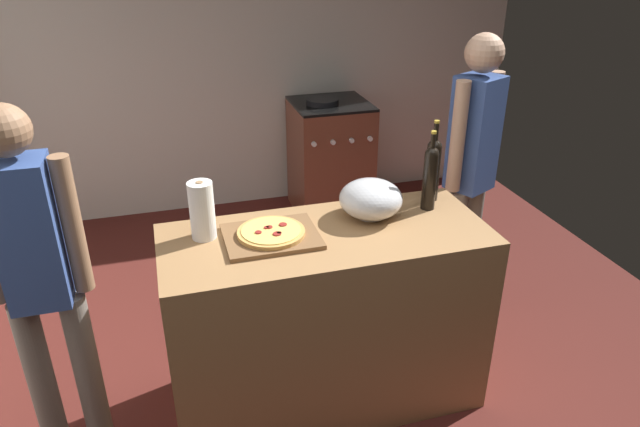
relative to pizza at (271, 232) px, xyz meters
The scene contains 12 objects.
ground_plane 1.30m from the pizza, 76.67° to the left, with size 4.70×3.62×0.02m, color #511E19.
kitchen_wall_rear 2.46m from the pizza, 85.19° to the left, with size 4.70×0.10×2.60m, color #BCB7AD.
counter 0.55m from the pizza, ahead, with size 1.44×0.61×0.92m, color #9E7247.
cutting_board 0.02m from the pizza, 151.40° to the left, with size 0.40×0.32×0.02m, color brown.
pizza is the anchor object (origin of this frame).
mixing_bowl 0.49m from the pizza, ahead, with size 0.29×0.29×0.18m.
paper_towel_roll 0.30m from the pizza, 161.09° to the left, with size 0.11×0.11×0.26m.
wine_bottle_dark 0.79m from the pizza, ahead, with size 0.07×0.07×0.38m.
wine_bottle_clear 0.86m from the pizza, 12.14° to the left, with size 0.07×0.07×0.40m.
stove 2.26m from the pizza, 66.22° to the left, with size 0.58×0.60×0.95m.
person_in_stripes 0.92m from the pizza, behind, with size 0.38×0.20×1.58m.
person_in_red 1.28m from the pizza, 20.40° to the left, with size 0.35×0.27×1.65m.
Camera 1 is at (-0.62, -1.51, 2.12)m, focal length 32.71 mm.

